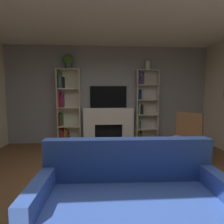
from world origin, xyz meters
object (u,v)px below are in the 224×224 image
Objects in this scene: fireplace at (109,125)px; bookshelf_left at (67,109)px; tv at (108,97)px; couch at (131,207)px; armchair at (185,138)px; potted_plant at (68,60)px; vase_with_flowers at (148,65)px; coffee_table at (123,170)px; bookshelf_right at (144,107)px.

fireplace is 1.27m from bookshelf_left.
tv reaches higher than couch.
potted_plant is at bearing 147.78° from armchair.
couch is at bearing -70.18° from bookshelf_left.
vase_with_flowers is 0.50× the size of coffee_table.
potted_plant is 2.22m from vase_with_flowers.
fireplace is at bearing -0.12° from bookshelf_left.
bookshelf_right is 3.73m from couch.
armchair is (1.41, 1.84, 0.25)m from couch.
vase_with_flowers reaches higher than fireplace.
potted_plant and vase_with_flowers have the same top height.
armchair is at bearing -75.00° from bookshelf_right.
tv is at bearing 6.18° from potted_plant.
fireplace reaches higher than coffee_table.
tv is at bearing 130.25° from armchair.
bookshelf_left reaches higher than coffee_table.
potted_plant is at bearing 108.86° from couch.
fireplace is at bearing 131.74° from armchair.
fireplace reaches higher than couch.
couch is at bearing -106.49° from vase_with_flowers.
bookshelf_right is at bearing 105.00° from armchair.
vase_with_flowers is 2.40m from armchair.
fireplace is at bearing -179.29° from bookshelf_right.
fireplace is 1.15m from bookshelf_right.
armchair is at bearing -48.26° from fireplace.
armchair reaches higher than coffee_table.
bookshelf_left is (-1.19, 0.00, 0.45)m from fireplace.
couch is 2.30× the size of coffee_table.
couch reaches higher than coffee_table.
potted_plant is at bearing 113.50° from coffee_table.
armchair is (2.60, -1.64, -1.81)m from potted_plant.
armchair is 1.25× the size of coffee_table.
potted_plant reaches higher than armchair.
bookshelf_right is at bearing 70.95° from coffee_table.
tv is 0.50× the size of bookshelf_left.
couch is at bearing -105.20° from bookshelf_right.
couch is 1.84× the size of armchair.
vase_with_flowers reaches higher than bookshelf_left.
fireplace is 0.79× the size of couch.
tv is 2.44m from armchair.
tv reaches higher than armchair.
potted_plant is at bearing -178.86° from bookshelf_right.
vase_with_flowers is (1.11, -0.03, 1.71)m from fireplace.
bookshelf_left is 3.80m from couch.
bookshelf_right is (2.22, 0.01, 0.05)m from bookshelf_left.
potted_plant is 1.00× the size of vase_with_flowers.
vase_with_flowers is at bearing 73.51° from couch.
couch is 2.33m from armchair.
bookshelf_left is at bearing 148.03° from armchair.
tv is at bearing 90.00° from fireplace.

